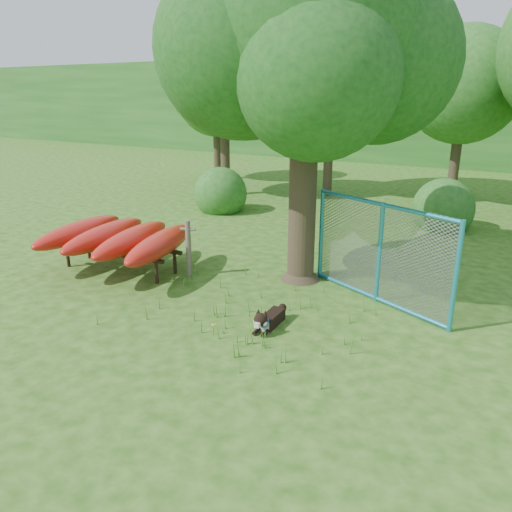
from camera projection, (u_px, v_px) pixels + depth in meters
The scene contains 14 objects.
ground at pixel (211, 327), 8.64m from camera, with size 80.00×80.00×0.00m, color #245010.
oak_tree at pixel (305, 43), 9.45m from camera, with size 5.48×4.79×7.16m.
wooden_post at pixel (189, 247), 10.90m from camera, with size 0.34×0.18×1.26m.
kayak_rack at pixel (118, 238), 11.22m from camera, with size 3.61×3.21×1.01m.
husky_dog at pixel (268, 320), 8.57m from camera, with size 0.29×1.03×0.45m.
fence_section at pixel (379, 253), 9.46m from camera, with size 3.10×1.42×3.26m.
wildflower_clump at pixel (213, 326), 8.34m from camera, with size 0.09×0.08×0.20m.
bg_tree_a at pixel (224, 76), 18.58m from camera, with size 4.40×4.40×6.70m.
bg_tree_b at pixel (333, 43), 18.14m from camera, with size 5.20×5.20×8.22m.
bg_tree_c at pixel (464, 86), 17.22m from camera, with size 4.00×4.00×6.12m.
bg_tree_f at pixel (216, 96), 22.48m from camera, with size 3.60×3.60×5.55m.
shrub_left at pixel (221, 211), 17.20m from camera, with size 1.80×1.80×1.80m, color #215D1E.
shrub_mid at pixel (441, 228), 14.99m from camera, with size 1.80×1.80×1.80m, color #215D1E.
wooded_hillside at pixel (479, 108), 30.52m from camera, with size 80.00×12.00×6.00m, color #215D1E.
Camera 1 is at (4.71, -6.30, 3.86)m, focal length 35.00 mm.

